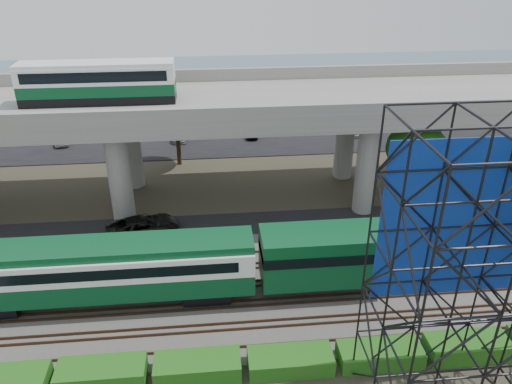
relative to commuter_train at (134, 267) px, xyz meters
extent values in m
plane|color=#474233|center=(7.81, -2.00, -2.88)|extent=(140.00, 140.00, 0.00)
cube|color=slate|center=(7.81, 0.00, -2.78)|extent=(90.00, 12.00, 0.20)
cube|color=black|center=(7.81, 8.50, -2.84)|extent=(90.00, 5.00, 0.08)
cube|color=black|center=(7.81, 32.00, -2.84)|extent=(90.00, 18.00, 0.08)
cube|color=#466773|center=(7.81, 54.00, -2.87)|extent=(140.00, 40.00, 0.03)
cube|color=#472D1E|center=(7.81, -4.72, -2.60)|extent=(90.00, 0.08, 0.16)
cube|color=#472D1E|center=(7.81, -3.28, -2.60)|extent=(90.00, 0.08, 0.16)
cube|color=#472D1E|center=(7.81, -2.72, -2.60)|extent=(90.00, 0.08, 0.16)
cube|color=#472D1E|center=(7.81, -1.28, -2.60)|extent=(90.00, 0.08, 0.16)
cube|color=#472D1E|center=(7.81, -0.72, -2.60)|extent=(90.00, 0.08, 0.16)
cube|color=#472D1E|center=(7.81, 0.72, -2.60)|extent=(90.00, 0.08, 0.16)
cube|color=#472D1E|center=(7.81, 1.28, -2.60)|extent=(90.00, 0.08, 0.16)
cube|color=#472D1E|center=(7.81, 2.72, -2.60)|extent=(90.00, 0.08, 0.16)
cube|color=#472D1E|center=(7.81, 3.28, -2.60)|extent=(90.00, 0.08, 0.16)
cube|color=#472D1E|center=(7.81, 4.72, -2.60)|extent=(90.00, 0.08, 0.16)
cube|color=black|center=(4.38, 0.00, -2.07)|extent=(3.00, 2.20, 0.90)
cube|color=#0A4623|center=(-2.12, 0.00, -0.92)|extent=(19.00, 3.00, 1.40)
cube|color=white|center=(-2.12, 0.00, 0.53)|extent=(19.00, 3.00, 1.50)
cube|color=#0A4623|center=(-2.12, 0.00, 1.53)|extent=(19.00, 2.60, 0.50)
cube|color=black|center=(-1.12, 0.00, 0.58)|extent=(15.00, 3.06, 0.70)
cube|color=#0A4623|center=(11.88, 0.00, 0.08)|extent=(8.00, 3.00, 3.40)
cube|color=#9E9B93|center=(7.81, 14.00, 5.72)|extent=(80.00, 12.00, 1.20)
cube|color=#9E9B93|center=(7.81, 8.25, 6.87)|extent=(80.00, 0.50, 1.10)
cube|color=#9E9B93|center=(7.81, 19.75, 6.87)|extent=(80.00, 0.50, 1.10)
cylinder|color=#9E9B93|center=(-2.19, 10.50, 1.12)|extent=(1.80, 1.80, 8.00)
cylinder|color=#9E9B93|center=(-2.19, 17.50, 1.12)|extent=(1.80, 1.80, 8.00)
cube|color=#9E9B93|center=(-2.19, 14.00, 4.82)|extent=(2.40, 9.00, 0.60)
cylinder|color=#9E9B93|center=(17.81, 10.50, 1.12)|extent=(1.80, 1.80, 8.00)
cylinder|color=#9E9B93|center=(17.81, 17.50, 1.12)|extent=(1.80, 1.80, 8.00)
cube|color=#9E9B93|center=(17.81, 14.00, 4.82)|extent=(2.40, 9.00, 0.60)
cube|color=black|center=(-3.55, 14.00, 6.67)|extent=(12.00, 2.50, 0.70)
cube|color=#0A4623|center=(-3.55, 14.00, 7.47)|extent=(12.00, 2.50, 0.90)
cube|color=white|center=(-3.55, 14.00, 8.57)|extent=(12.00, 2.50, 1.30)
cube|color=black|center=(-3.55, 14.00, 8.62)|extent=(11.00, 2.56, 0.80)
cube|color=white|center=(-3.55, 14.00, 9.37)|extent=(12.00, 2.40, 0.30)
cube|color=#0E339C|center=(16.59, -6.95, 6.42)|extent=(8.10, 0.08, 8.25)
cube|color=#195814|center=(-6.19, -6.30, -2.33)|extent=(4.60, 1.80, 1.10)
cube|color=#195814|center=(-1.19, -6.30, -2.28)|extent=(4.60, 1.80, 1.20)
cube|color=#195814|center=(3.81, -6.30, -2.31)|extent=(4.60, 1.80, 1.15)
cube|color=#195814|center=(8.81, -6.30, -2.37)|extent=(4.60, 1.80, 1.03)
cube|color=#195814|center=(13.81, -6.30, -2.38)|extent=(4.60, 1.80, 1.01)
cube|color=#195814|center=(18.81, -6.30, -2.32)|extent=(4.60, 1.80, 1.12)
cylinder|color=#382314|center=(21.81, 10.50, -0.48)|extent=(0.44, 0.44, 4.80)
ellipsoid|color=#195814|center=(21.81, 10.50, 2.72)|extent=(4.94, 4.94, 4.18)
cylinder|color=#382314|center=(1.81, 22.00, -0.48)|extent=(0.44, 0.44, 4.80)
ellipsoid|color=#195814|center=(1.81, 22.00, 2.72)|extent=(4.94, 4.94, 4.18)
imported|color=black|center=(-0.48, 8.25, -2.02)|extent=(6.12, 4.09, 1.56)
imported|color=silver|center=(-11.62, 29.00, -2.16)|extent=(2.16, 3.95, 1.27)
imported|color=#B9BDC2|center=(-3.38, 34.00, -2.22)|extent=(1.36, 3.56, 1.16)
imported|color=gray|center=(1.49, 29.00, -2.21)|extent=(1.94, 4.16, 1.18)
imported|color=white|center=(5.41, 34.00, -2.19)|extent=(2.57, 4.63, 1.23)
imported|color=black|center=(9.97, 29.00, -2.23)|extent=(1.56, 3.42, 1.14)
imported|color=#98999F|center=(13.35, 34.00, -2.23)|extent=(1.54, 3.59, 1.15)
imported|color=silver|center=(21.78, 29.00, -2.24)|extent=(1.98, 4.01, 1.12)
imported|color=#9FA2A6|center=(22.93, 34.00, -2.17)|extent=(3.05, 4.87, 1.25)
camera|label=1|loc=(4.99, -25.85, 18.19)|focal=35.00mm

